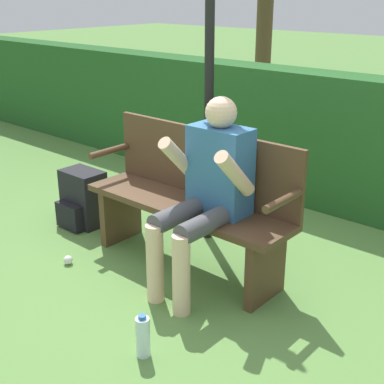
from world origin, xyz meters
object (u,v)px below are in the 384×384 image
signpost (209,69)px  water_bottle (143,337)px  park_bench (191,199)px  person_seated (208,186)px  backpack (82,199)px

signpost → water_bottle: bearing=-63.4°
park_bench → person_seated: (0.26, -0.15, 0.19)m
backpack → person_seated: bearing=-2.6°
water_bottle → person_seated: bearing=105.7°
backpack → water_bottle: (1.63, -0.88, -0.10)m
person_seated → backpack: size_ratio=2.67×
person_seated → backpack: 1.48m
person_seated → signpost: size_ratio=0.54×
park_bench → backpack: park_bench is taller
park_bench → signpost: signpost is taller
backpack → water_bottle: 1.86m
park_bench → backpack: (-1.14, -0.08, -0.28)m
backpack → park_bench: bearing=4.1°
signpost → park_bench: bearing=-64.8°
park_bench → signpost: 0.94m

